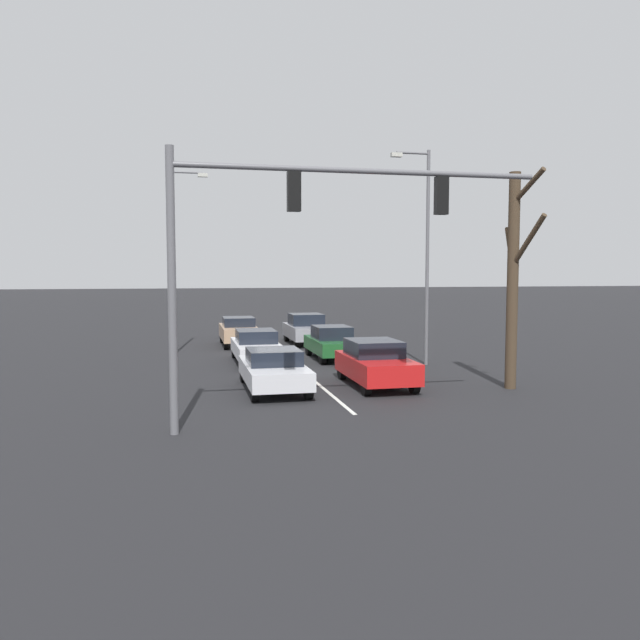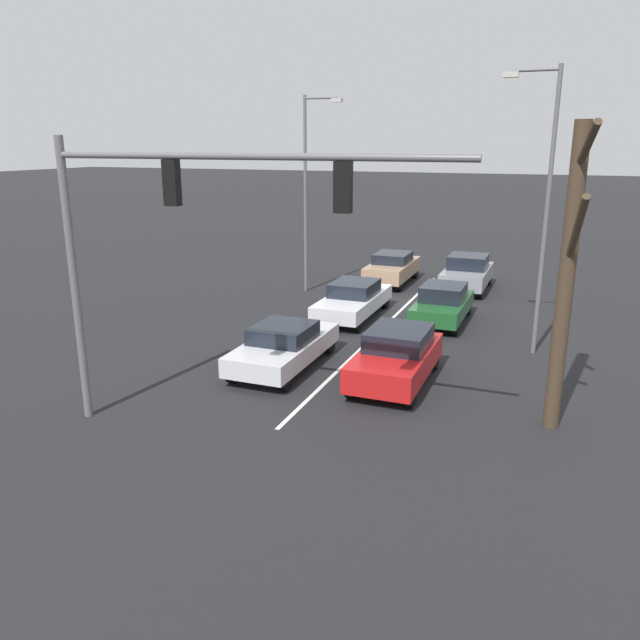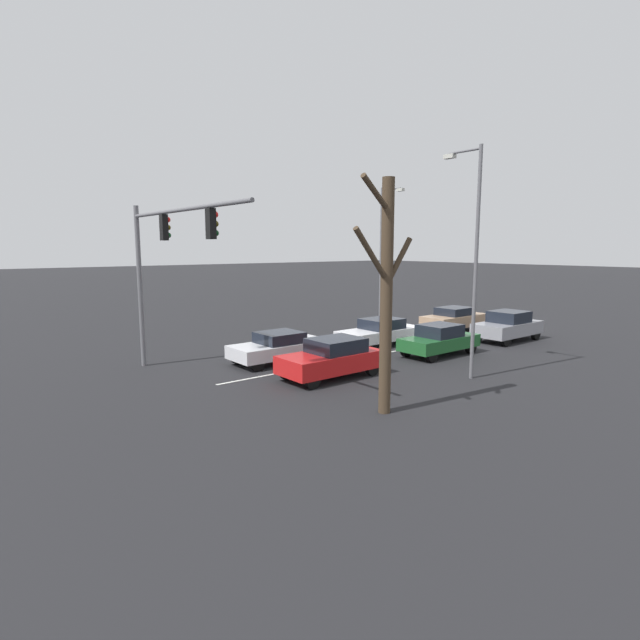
{
  "view_description": "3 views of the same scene",
  "coord_description": "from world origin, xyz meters",
  "px_view_note": "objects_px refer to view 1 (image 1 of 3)",
  "views": [
    {
      "loc": [
        4.45,
        28.28,
        3.84
      ],
      "look_at": [
        -0.29,
        6.63,
        2.12
      ],
      "focal_mm": 35.0,
      "sensor_mm": 36.0,
      "label": 1
    },
    {
      "loc": [
        -5.92,
        24.57,
        6.57
      ],
      "look_at": [
        1.06,
        6.89,
        1.15
      ],
      "focal_mm": 35.0,
      "sensor_mm": 36.0,
      "label": 2
    },
    {
      "loc": [
        -16.33,
        20.56,
        5.04
      ],
      "look_at": [
        0.66,
        6.92,
        1.85
      ],
      "focal_mm": 28.0,
      "sensor_mm": 36.0,
      "label": 3
    }
  ],
  "objects_px": {
    "car_white_midlane_second": "(256,346)",
    "street_lamp_right_shoulder": "(175,250)",
    "traffic_signal_gantry": "(285,228)",
    "street_lamp_left_shoulder": "(424,244)",
    "car_tan_midlane_third": "(239,331)",
    "car_gray_leftlane_third": "(306,329)",
    "car_silver_midlane_front": "(274,369)",
    "bare_tree_near": "(514,275)",
    "car_red_leftlane_front": "(375,363)",
    "car_darkgreen_leftlane_second": "(332,342)"
  },
  "relations": [
    {
      "from": "car_darkgreen_leftlane_second",
      "to": "car_silver_midlane_front",
      "type": "bearing_deg",
      "value": 62.0
    },
    {
      "from": "car_darkgreen_leftlane_second",
      "to": "car_tan_midlane_third",
      "type": "relative_size",
      "value": 0.94
    },
    {
      "from": "traffic_signal_gantry",
      "to": "bare_tree_near",
      "type": "height_order",
      "value": "bare_tree_near"
    },
    {
      "from": "car_red_leftlane_front",
      "to": "street_lamp_left_shoulder",
      "type": "distance_m",
      "value": 6.76
    },
    {
      "from": "car_tan_midlane_third",
      "to": "car_red_leftlane_front",
      "type": "bearing_deg",
      "value": 105.66
    },
    {
      "from": "traffic_signal_gantry",
      "to": "street_lamp_left_shoulder",
      "type": "xyz_separation_m",
      "value": [
        -7.2,
        -9.15,
        0.07
      ]
    },
    {
      "from": "bare_tree_near",
      "to": "street_lamp_right_shoulder",
      "type": "bearing_deg",
      "value": -45.53
    },
    {
      "from": "car_white_midlane_second",
      "to": "street_lamp_left_shoulder",
      "type": "relative_size",
      "value": 0.55
    },
    {
      "from": "car_white_midlane_second",
      "to": "street_lamp_right_shoulder",
      "type": "distance_m",
      "value": 6.33
    },
    {
      "from": "car_gray_leftlane_third",
      "to": "street_lamp_left_shoulder",
      "type": "height_order",
      "value": "street_lamp_left_shoulder"
    },
    {
      "from": "car_tan_midlane_third",
      "to": "traffic_signal_gantry",
      "type": "height_order",
      "value": "traffic_signal_gantry"
    },
    {
      "from": "car_red_leftlane_front",
      "to": "street_lamp_left_shoulder",
      "type": "relative_size",
      "value": 0.47
    },
    {
      "from": "car_red_leftlane_front",
      "to": "car_white_midlane_second",
      "type": "bearing_deg",
      "value": -61.35
    },
    {
      "from": "car_red_leftlane_front",
      "to": "traffic_signal_gantry",
      "type": "bearing_deg",
      "value": 52.42
    },
    {
      "from": "car_red_leftlane_front",
      "to": "street_lamp_right_shoulder",
      "type": "relative_size",
      "value": 0.48
    },
    {
      "from": "car_silver_midlane_front",
      "to": "car_darkgreen_leftlane_second",
      "type": "height_order",
      "value": "car_darkgreen_leftlane_second"
    },
    {
      "from": "car_gray_leftlane_third",
      "to": "street_lamp_right_shoulder",
      "type": "bearing_deg",
      "value": 23.26
    },
    {
      "from": "car_darkgreen_leftlane_second",
      "to": "bare_tree_near",
      "type": "height_order",
      "value": "bare_tree_near"
    },
    {
      "from": "car_silver_midlane_front",
      "to": "car_white_midlane_second",
      "type": "height_order",
      "value": "car_white_midlane_second"
    },
    {
      "from": "car_white_midlane_second",
      "to": "street_lamp_right_shoulder",
      "type": "height_order",
      "value": "street_lamp_right_shoulder"
    },
    {
      "from": "street_lamp_left_shoulder",
      "to": "car_silver_midlane_front",
      "type": "bearing_deg",
      "value": 31.56
    },
    {
      "from": "street_lamp_right_shoulder",
      "to": "street_lamp_left_shoulder",
      "type": "distance_m",
      "value": 11.35
    },
    {
      "from": "car_silver_midlane_front",
      "to": "car_gray_leftlane_third",
      "type": "relative_size",
      "value": 1.08
    },
    {
      "from": "car_red_leftlane_front",
      "to": "car_white_midlane_second",
      "type": "xyz_separation_m",
      "value": [
        3.33,
        -6.09,
        -0.06
      ]
    },
    {
      "from": "car_gray_leftlane_third",
      "to": "car_white_midlane_second",
      "type": "bearing_deg",
      "value": 61.94
    },
    {
      "from": "car_white_midlane_second",
      "to": "street_lamp_right_shoulder",
      "type": "xyz_separation_m",
      "value": [
        3.3,
        -3.48,
        4.14
      ]
    },
    {
      "from": "traffic_signal_gantry",
      "to": "street_lamp_right_shoulder",
      "type": "relative_size",
      "value": 1.09
    },
    {
      "from": "car_tan_midlane_third",
      "to": "street_lamp_right_shoulder",
      "type": "relative_size",
      "value": 0.51
    },
    {
      "from": "car_red_leftlane_front",
      "to": "car_silver_midlane_front",
      "type": "bearing_deg",
      "value": 0.87
    },
    {
      "from": "car_white_midlane_second",
      "to": "traffic_signal_gantry",
      "type": "xyz_separation_m",
      "value": [
        0.54,
        11.11,
        4.18
      ]
    },
    {
      "from": "car_darkgreen_leftlane_second",
      "to": "bare_tree_near",
      "type": "distance_m",
      "value": 9.55
    },
    {
      "from": "car_silver_midlane_front",
      "to": "traffic_signal_gantry",
      "type": "relative_size",
      "value": 0.49
    },
    {
      "from": "car_silver_midlane_front",
      "to": "traffic_signal_gantry",
      "type": "xyz_separation_m",
      "value": [
        0.4,
        4.97,
        4.21
      ]
    },
    {
      "from": "street_lamp_left_shoulder",
      "to": "car_white_midlane_second",
      "type": "bearing_deg",
      "value": -16.42
    },
    {
      "from": "car_gray_leftlane_third",
      "to": "bare_tree_near",
      "type": "bearing_deg",
      "value": 106.64
    },
    {
      "from": "car_tan_midlane_third",
      "to": "street_lamp_left_shoulder",
      "type": "bearing_deg",
      "value": 129.13
    },
    {
      "from": "car_white_midlane_second",
      "to": "traffic_signal_gantry",
      "type": "distance_m",
      "value": 11.88
    },
    {
      "from": "traffic_signal_gantry",
      "to": "street_lamp_left_shoulder",
      "type": "distance_m",
      "value": 11.64
    },
    {
      "from": "car_darkgreen_leftlane_second",
      "to": "street_lamp_right_shoulder",
      "type": "bearing_deg",
      "value": -24.17
    },
    {
      "from": "car_silver_midlane_front",
      "to": "traffic_signal_gantry",
      "type": "distance_m",
      "value": 6.52
    },
    {
      "from": "traffic_signal_gantry",
      "to": "street_lamp_right_shoulder",
      "type": "xyz_separation_m",
      "value": [
        2.76,
        -14.59,
        -0.04
      ]
    },
    {
      "from": "car_white_midlane_second",
      "to": "car_gray_leftlane_third",
      "type": "xyz_separation_m",
      "value": [
        -3.39,
        -6.35,
        0.1
      ]
    },
    {
      "from": "car_silver_midlane_front",
      "to": "car_red_leftlane_front",
      "type": "xyz_separation_m",
      "value": [
        -3.47,
        -0.05,
        0.09
      ]
    },
    {
      "from": "car_gray_leftlane_third",
      "to": "traffic_signal_gantry",
      "type": "xyz_separation_m",
      "value": [
        3.92,
        17.46,
        4.08
      ]
    },
    {
      "from": "car_silver_midlane_front",
      "to": "street_lamp_right_shoulder",
      "type": "height_order",
      "value": "street_lamp_right_shoulder"
    },
    {
      "from": "street_lamp_left_shoulder",
      "to": "bare_tree_near",
      "type": "distance_m",
      "value": 5.8
    },
    {
      "from": "traffic_signal_gantry",
      "to": "car_tan_midlane_third",
      "type": "bearing_deg",
      "value": -91.13
    },
    {
      "from": "traffic_signal_gantry",
      "to": "car_silver_midlane_front",
      "type": "bearing_deg",
      "value": -94.56
    },
    {
      "from": "car_gray_leftlane_third",
      "to": "street_lamp_right_shoulder",
      "type": "xyz_separation_m",
      "value": [
        6.68,
        2.87,
        4.04
      ]
    },
    {
      "from": "traffic_signal_gantry",
      "to": "car_darkgreen_leftlane_second",
      "type": "bearing_deg",
      "value": -108.67
    }
  ]
}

